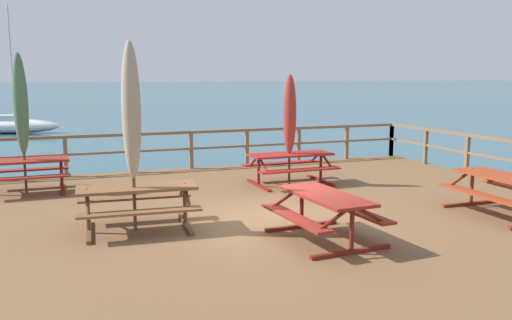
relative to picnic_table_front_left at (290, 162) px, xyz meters
The scene contains 12 objects.
ground_plane 3.75m from the picnic_table_front_left, 119.57° to the right, with size 600.00×600.00×0.00m, color #2D5B6B.
wooden_deck 3.61m from the picnic_table_front_left, 119.57° to the right, with size 13.96×12.52×0.89m, color brown.
railing_waterside_far 3.54m from the picnic_table_front_left, 118.89° to the left, with size 13.76×0.10×1.09m.
picnic_table_front_left is the anchor object (origin of this frame).
picnic_table_back_right 6.15m from the picnic_table_front_left, 168.06° to the left, with size 1.84×1.41×0.78m.
picnic_table_mid_centre 4.93m from the picnic_table_front_left, 147.25° to the right, with size 2.12×1.55×0.78m.
picnic_table_mid_right 4.61m from the picnic_table_front_left, 107.77° to the right, with size 1.50×1.98×0.78m.
picnic_table_back_left 4.93m from the picnic_table_front_left, 58.72° to the right, with size 1.45×2.13×0.78m.
patio_umbrella_tall_mid_right 1.15m from the picnic_table_front_left, 119.81° to the left, with size 0.32×0.32×2.69m.
patio_umbrella_tall_back_left 6.36m from the picnic_table_front_left, 168.28° to the left, with size 0.32×0.32×3.17m.
patio_umbrella_tall_front 5.24m from the picnic_table_front_left, 146.92° to the right, with size 0.32×0.32×3.23m.
sailboat_distant 25.89m from the picnic_table_front_left, 107.23° to the left, with size 6.20×3.76×7.72m.
Camera 1 is at (-3.82, -8.94, 3.54)m, focal length 38.05 mm.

